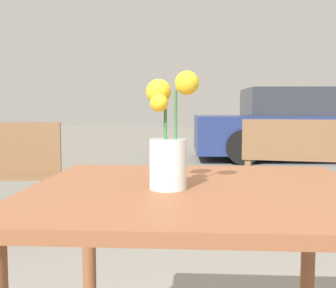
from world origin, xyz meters
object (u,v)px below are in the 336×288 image
Objects in this scene: table_front at (198,224)px; bench_middle at (315,158)px; parked_car at (306,126)px; flower_vase at (168,147)px.

bench_middle reaches higher than table_front.
parked_car reaches higher than table_front.
bench_middle is at bearing -98.66° from parked_car.
table_front is 0.23× the size of parked_car.
parked_car reaches higher than bench_middle.
parked_car is (1.60, 7.03, -0.24)m from flower_vase.
bench_middle is (1.04, 3.34, -0.41)m from flower_vase.
table_front is 0.23m from flower_vase.
parked_car is at bearing 81.34° from bench_middle.
parked_car is (0.56, 3.69, 0.17)m from bench_middle.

